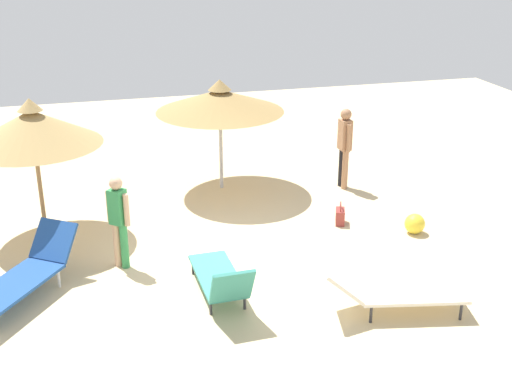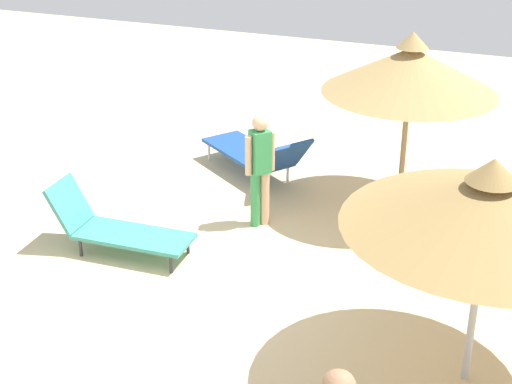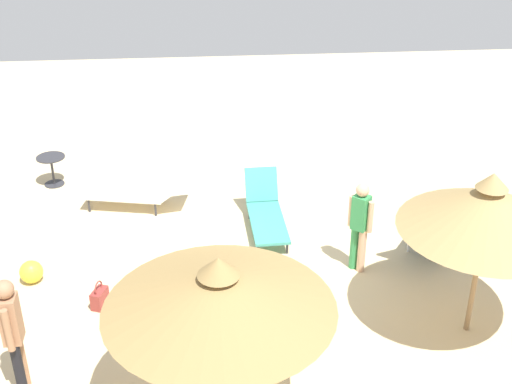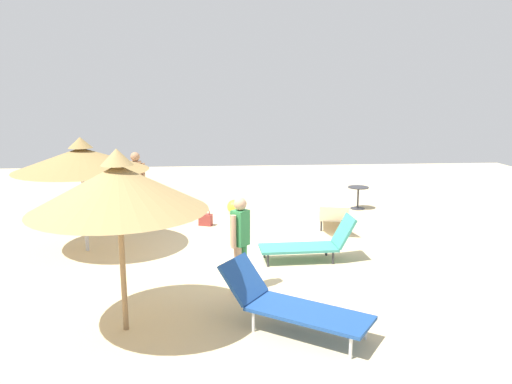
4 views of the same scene
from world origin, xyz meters
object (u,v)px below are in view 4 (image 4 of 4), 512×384
Objects in this scene: lounge_chair_near_right at (312,243)px; handbag at (206,219)px; parasol_umbrella_back at (118,188)px; side_table_round at (358,194)px; lounge_chair_near_left at (333,213)px; beach_ball at (234,207)px; parasol_umbrella_edge at (81,159)px; person_standing_far_right at (240,239)px; person_standing_center at (136,181)px; lounge_chair_front at (290,304)px.

lounge_chair_near_right is 4.08× the size of handbag.
side_table_round is at bearing -127.51° from parasol_umbrella_back.
lounge_chair_near_left is (-4.08, -4.94, -1.65)m from parasol_umbrella_back.
lounge_chair_near_left is 5.87× the size of beach_ball.
beach_ball is at bearing 4.31° from side_table_round.
lounge_chair_near_left is at bearing 145.30° from beach_ball.
parasol_umbrella_edge is 5.89× the size of handbag.
beach_ball is at bearing -90.94° from person_standing_far_right.
person_standing_center is 2.66m from beach_ball.
lounge_chair_near_right is at bearing 127.52° from handbag.
parasol_umbrella_back is 5.78m from handbag.
parasol_umbrella_back is 6.27m from person_standing_center.
lounge_chair_near_right reaches higher than handbag.
handbag is (3.07, -0.45, -0.21)m from lounge_chair_near_left.
side_table_round is (-1.15, -1.87, 0.06)m from lounge_chair_near_left.
handbag is (2.11, -2.75, -0.19)m from lounge_chair_near_right.
parasol_umbrella_back is 6.61m from lounge_chair_near_left.
person_standing_far_right is 5.33m from beach_ball.
side_table_round reaches higher than beach_ball.
lounge_chair_front is at bearing 102.73° from handbag.
lounge_chair_front is 5.46m from lounge_chair_near_left.
lounge_chair_front is at bearing 73.51° from lounge_chair_near_right.
side_table_round is (-6.63, -3.20, -1.49)m from parasol_umbrella_edge.
parasol_umbrella_back is 4.04× the size of side_table_round.
parasol_umbrella_back reaches higher than side_table_round.
beach_ball is at bearing -70.74° from lounge_chair_near_right.
person_standing_far_right reaches higher than side_table_round.
lounge_chair_near_right reaches higher than side_table_round.
parasol_umbrella_edge is at bearing -37.40° from person_standing_far_right.
parasol_umbrella_back is 5.62× the size of handbag.
lounge_chair_front is 7.62m from side_table_round.
parasol_umbrella_edge is 7.13× the size of beach_ball.
person_standing_center is (3.86, -3.50, 0.65)m from lounge_chair_near_right.
lounge_chair_front is 0.97× the size of lounge_chair_near_left.
parasol_umbrella_edge reaches higher than person_standing_far_right.
lounge_chair_near_left is 3.49× the size of side_table_round.
lounge_chair_near_left is at bearing -129.56° from parasol_umbrella_back.
handbag is 0.72× the size of side_table_round.
parasol_umbrella_edge is at bearing -46.13° from lounge_chair_front.
parasol_umbrella_back is at bearing 40.23° from lounge_chair_near_right.
person_standing_center is at bearing 6.42° from side_table_round.
lounge_chair_front is 3.38× the size of side_table_round.
parasol_umbrella_back is 8.73m from side_table_round.
beach_ball is at bearing -34.70° from lounge_chair_near_left.
parasol_umbrella_edge is at bearing -12.15° from lounge_chair_near_right.
parasol_umbrella_back is at bearing 52.49° from side_table_round.
parasol_umbrella_back is 2.80m from lounge_chair_front.
parasol_umbrella_edge is at bearing 75.39° from person_standing_center.
handbag is 1.21× the size of beach_ball.
handbag is (1.26, -5.60, -0.24)m from lounge_chair_front.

